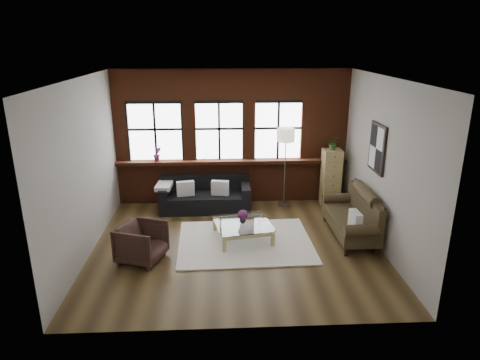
{
  "coord_description": "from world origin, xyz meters",
  "views": [
    {
      "loc": [
        -0.31,
        -7.51,
        3.84
      ],
      "look_at": [
        0.1,
        0.6,
        1.15
      ],
      "focal_mm": 32.0,
      "sensor_mm": 36.0,
      "label": 1
    }
  ],
  "objects_px": {
    "vintage_settee": "(350,214)",
    "drawer_chest": "(331,178)",
    "vase": "(243,220)",
    "floor_lamp": "(285,165)",
    "coffee_table": "(243,231)",
    "armchair": "(142,242)",
    "dark_sofa": "(205,194)"
  },
  "relations": [
    {
      "from": "dark_sofa",
      "to": "drawer_chest",
      "type": "height_order",
      "value": "drawer_chest"
    },
    {
      "from": "armchair",
      "to": "floor_lamp",
      "type": "height_order",
      "value": "floor_lamp"
    },
    {
      "from": "coffee_table",
      "to": "floor_lamp",
      "type": "relative_size",
      "value": 0.53
    },
    {
      "from": "coffee_table",
      "to": "floor_lamp",
      "type": "xyz_separation_m",
      "value": [
        1.09,
        1.75,
        0.85
      ]
    },
    {
      "from": "dark_sofa",
      "to": "floor_lamp",
      "type": "xyz_separation_m",
      "value": [
        1.88,
        0.14,
        0.65
      ]
    },
    {
      "from": "armchair",
      "to": "vase",
      "type": "distance_m",
      "value": 2.02
    },
    {
      "from": "coffee_table",
      "to": "floor_lamp",
      "type": "bearing_deg",
      "value": 58.15
    },
    {
      "from": "floor_lamp",
      "to": "dark_sofa",
      "type": "bearing_deg",
      "value": -175.69
    },
    {
      "from": "vintage_settee",
      "to": "drawer_chest",
      "type": "bearing_deg",
      "value": 88.56
    },
    {
      "from": "vintage_settee",
      "to": "floor_lamp",
      "type": "bearing_deg",
      "value": 121.6
    },
    {
      "from": "coffee_table",
      "to": "dark_sofa",
      "type": "bearing_deg",
      "value": 115.99
    },
    {
      "from": "vase",
      "to": "coffee_table",
      "type": "bearing_deg",
      "value": 180.0
    },
    {
      "from": "vintage_settee",
      "to": "floor_lamp",
      "type": "height_order",
      "value": "floor_lamp"
    },
    {
      "from": "vintage_settee",
      "to": "coffee_table",
      "type": "distance_m",
      "value": 2.19
    },
    {
      "from": "floor_lamp",
      "to": "vintage_settee",
      "type": "bearing_deg",
      "value": -58.4
    },
    {
      "from": "vintage_settee",
      "to": "vase",
      "type": "xyz_separation_m",
      "value": [
        -2.16,
        -0.01,
        -0.08
      ]
    },
    {
      "from": "coffee_table",
      "to": "drawer_chest",
      "type": "relative_size",
      "value": 0.78
    },
    {
      "from": "dark_sofa",
      "to": "drawer_chest",
      "type": "bearing_deg",
      "value": 2.95
    },
    {
      "from": "armchair",
      "to": "vase",
      "type": "bearing_deg",
      "value": -48.32
    },
    {
      "from": "dark_sofa",
      "to": "armchair",
      "type": "height_order",
      "value": "dark_sofa"
    },
    {
      "from": "vase",
      "to": "drawer_chest",
      "type": "height_order",
      "value": "drawer_chest"
    },
    {
      "from": "dark_sofa",
      "to": "armchair",
      "type": "bearing_deg",
      "value": -114.44
    },
    {
      "from": "floor_lamp",
      "to": "coffee_table",
      "type": "bearing_deg",
      "value": -121.85
    },
    {
      "from": "vintage_settee",
      "to": "vase",
      "type": "height_order",
      "value": "vintage_settee"
    },
    {
      "from": "vintage_settee",
      "to": "floor_lamp",
      "type": "xyz_separation_m",
      "value": [
        -1.07,
        1.74,
        0.52
      ]
    },
    {
      "from": "vase",
      "to": "floor_lamp",
      "type": "distance_m",
      "value": 2.15
    },
    {
      "from": "vintage_settee",
      "to": "vase",
      "type": "bearing_deg",
      "value": -179.63
    },
    {
      "from": "coffee_table",
      "to": "vase",
      "type": "height_order",
      "value": "vase"
    },
    {
      "from": "vase",
      "to": "floor_lamp",
      "type": "relative_size",
      "value": 0.07
    },
    {
      "from": "dark_sofa",
      "to": "vase",
      "type": "height_order",
      "value": "dark_sofa"
    },
    {
      "from": "coffee_table",
      "to": "vase",
      "type": "distance_m",
      "value": 0.25
    },
    {
      "from": "dark_sofa",
      "to": "vase",
      "type": "distance_m",
      "value": 1.8
    }
  ]
}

